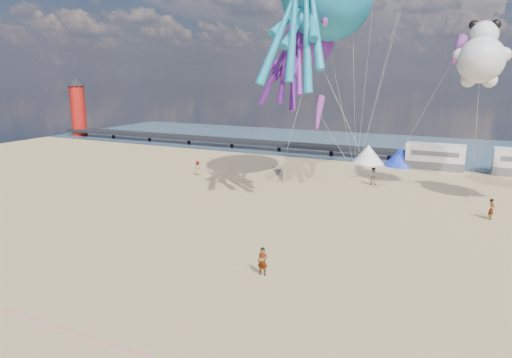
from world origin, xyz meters
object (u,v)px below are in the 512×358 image
(standing_person, at_px, (263,261))
(beachgoer_5, at_px, (492,209))
(motorhome_0, at_px, (435,156))
(sandbag_e, at_px, (356,177))
(beachgoer_1, at_px, (373,176))
(lighthouse, at_px, (78,111))
(sandbag_b, at_px, (376,187))
(kite_octopus_purple, at_px, (310,40))
(kite_panda, at_px, (481,60))
(tent_blue, at_px, (401,156))
(sandbag_a, at_px, (279,181))
(tent_white, at_px, (368,154))
(windsock_left, at_px, (323,15))
(sandbag_c, at_px, (471,195))
(windsock_right, at_px, (319,113))
(sandbag_d, at_px, (383,184))
(beachgoer_0, at_px, (198,168))
(windsock_mid, at_px, (458,50))

(standing_person, xyz_separation_m, beachgoer_5, (11.95, 16.97, 0.02))
(motorhome_0, xyz_separation_m, sandbag_e, (-7.35, -8.93, -1.39))
(motorhome_0, xyz_separation_m, beachgoer_1, (-5.03, -11.48, -0.58))
(lighthouse, bearing_deg, sandbag_b, -16.12)
(kite_octopus_purple, bearing_deg, motorhome_0, 61.11)
(motorhome_0, xyz_separation_m, kite_panda, (3.84, -13.29, 10.83))
(tent_blue, distance_m, sandbag_a, 17.79)
(motorhome_0, xyz_separation_m, beachgoer_5, (5.73, -18.99, -0.66))
(sandbag_a, height_order, sandbag_e, same)
(motorhome_0, bearing_deg, kite_octopus_purple, -127.26)
(tent_white, bearing_deg, windsock_left, -91.85)
(sandbag_c, xyz_separation_m, windsock_left, (-12.85, -6.63, 15.97))
(sandbag_b, bearing_deg, windsock_right, -154.73)
(lighthouse, height_order, windsock_left, windsock_left)
(beachgoer_5, relative_size, kite_octopus_purple, 0.15)
(sandbag_d, height_order, windsock_left, windsock_left)
(standing_person, distance_m, kite_octopus_purple, 25.71)
(motorhome_0, distance_m, sandbag_d, 11.97)
(beachgoer_0, distance_m, sandbag_e, 17.72)
(motorhome_0, height_order, beachgoer_5, motorhome_0)
(tent_blue, relative_size, sandbag_c, 8.00)
(lighthouse, distance_m, sandbag_e, 56.33)
(beachgoer_5, height_order, windsock_mid, windsock_mid)
(sandbag_e, bearing_deg, lighthouse, 166.69)
(sandbag_a, relative_size, sandbag_c, 1.00)
(kite_panda, distance_m, windsock_left, 14.04)
(lighthouse, distance_m, standing_person, 68.72)
(kite_panda, bearing_deg, sandbag_e, 167.73)
(sandbag_a, distance_m, kite_panda, 21.85)
(motorhome_0, relative_size, kite_octopus_purple, 0.61)
(standing_person, height_order, kite_panda, kite_panda)
(lighthouse, xyz_separation_m, beachgoer_1, (56.97, -15.48, -3.58))
(standing_person, height_order, beachgoer_0, standing_person)
(sandbag_a, height_order, windsock_mid, windsock_mid)
(kite_panda, bearing_deg, lighthouse, 174.28)
(sandbag_c, bearing_deg, standing_person, -113.57)
(sandbag_b, distance_m, kite_panda, 14.77)
(motorhome_0, distance_m, sandbag_e, 11.65)
(beachgoer_1, bearing_deg, beachgoer_5, 150.85)
(beachgoer_0, distance_m, sandbag_a, 9.73)
(standing_person, distance_m, beachgoer_5, 20.76)
(tent_blue, distance_m, sandbag_e, 9.60)
(beachgoer_0, height_order, sandbag_e, beachgoer_0)
(sandbag_d, xyz_separation_m, windsock_mid, (5.88, -0.31, 13.13))
(beachgoer_0, xyz_separation_m, sandbag_d, (19.93, 3.98, -0.69))
(tent_blue, height_order, sandbag_c, tent_blue)
(sandbag_b, bearing_deg, kite_octopus_purple, -163.53)
(sandbag_e, bearing_deg, sandbag_d, -34.04)
(beachgoer_1, xyz_separation_m, windsock_mid, (6.93, -0.04, 12.32))
(kite_panda, bearing_deg, sandbag_c, 81.72)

